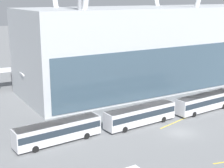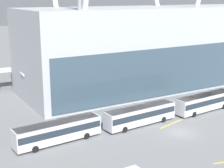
{
  "view_description": "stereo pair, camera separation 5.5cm",
  "coord_description": "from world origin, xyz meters",
  "px_view_note": "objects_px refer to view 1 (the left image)",
  "views": [
    {
      "loc": [
        -35.66,
        -38.71,
        21.35
      ],
      "look_at": [
        -1.44,
        19.27,
        4.0
      ],
      "focal_mm": 55.0,
      "sensor_mm": 36.0,
      "label": 1
    },
    {
      "loc": [
        -35.61,
        -38.74,
        21.35
      ],
      "look_at": [
        -1.44,
        19.27,
        4.0
      ],
      "focal_mm": 55.0,
      "sensor_mm": 36.0,
      "label": 2
    }
  ],
  "objects_px": {
    "airliner_parked_remote": "(181,45)",
    "floodlight_mast": "(80,33)",
    "airliner_at_gate_far": "(35,63)",
    "shuttle_bus_1": "(140,114)",
    "shuttle_bus_0": "(58,131)",
    "shuttle_bus_2": "(205,101)"
  },
  "relations": [
    {
      "from": "airliner_at_gate_far",
      "to": "shuttle_bus_1",
      "type": "height_order",
      "value": "airliner_at_gate_far"
    },
    {
      "from": "shuttle_bus_0",
      "to": "shuttle_bus_1",
      "type": "xyz_separation_m",
      "value": [
        14.76,
        -0.28,
        0.0
      ]
    },
    {
      "from": "airliner_parked_remote",
      "to": "shuttle_bus_1",
      "type": "distance_m",
      "value": 64.23
    },
    {
      "from": "shuttle_bus_0",
      "to": "shuttle_bus_1",
      "type": "height_order",
      "value": "same"
    },
    {
      "from": "airliner_at_gate_far",
      "to": "shuttle_bus_0",
      "type": "distance_m",
      "value": 36.03
    },
    {
      "from": "shuttle_bus_0",
      "to": "shuttle_bus_2",
      "type": "relative_size",
      "value": 1.0
    },
    {
      "from": "airliner_parked_remote",
      "to": "shuttle_bus_2",
      "type": "xyz_separation_m",
      "value": [
        -32.62,
        -43.46,
        -3.25
      ]
    },
    {
      "from": "shuttle_bus_2",
      "to": "floodlight_mast",
      "type": "height_order",
      "value": "floodlight_mast"
    },
    {
      "from": "shuttle_bus_0",
      "to": "floodlight_mast",
      "type": "distance_m",
      "value": 20.34
    },
    {
      "from": "airliner_at_gate_far",
      "to": "shuttle_bus_2",
      "type": "xyz_separation_m",
      "value": [
        21.4,
        -35.42,
        -3.53
      ]
    },
    {
      "from": "airliner_at_gate_far",
      "to": "floodlight_mast",
      "type": "bearing_deg",
      "value": -171.71
    },
    {
      "from": "shuttle_bus_0",
      "to": "airliner_parked_remote",
      "type": "bearing_deg",
      "value": 30.97
    },
    {
      "from": "shuttle_bus_0",
      "to": "floodlight_mast",
      "type": "bearing_deg",
      "value": 47.8
    },
    {
      "from": "airliner_parked_remote",
      "to": "shuttle_bus_0",
      "type": "bearing_deg",
      "value": 174.67
    },
    {
      "from": "airliner_at_gate_far",
      "to": "airliner_parked_remote",
      "type": "distance_m",
      "value": 54.61
    },
    {
      "from": "airliner_parked_remote",
      "to": "shuttle_bus_1",
      "type": "xyz_separation_m",
      "value": [
        -47.38,
        -43.25,
        -3.25
      ]
    },
    {
      "from": "shuttle_bus_2",
      "to": "floodlight_mast",
      "type": "xyz_separation_m",
      "value": [
        -19.66,
        12.89,
        12.76
      ]
    },
    {
      "from": "airliner_parked_remote",
      "to": "floodlight_mast",
      "type": "xyz_separation_m",
      "value": [
        -52.28,
        -30.58,
        9.52
      ]
    },
    {
      "from": "airliner_at_gate_far",
      "to": "airliner_parked_remote",
      "type": "bearing_deg",
      "value": -77.65
    },
    {
      "from": "airliner_at_gate_far",
      "to": "shuttle_bus_1",
      "type": "relative_size",
      "value": 2.65
    },
    {
      "from": "airliner_at_gate_far",
      "to": "shuttle_bus_1",
      "type": "distance_m",
      "value": 36.0
    },
    {
      "from": "airliner_parked_remote",
      "to": "shuttle_bus_1",
      "type": "height_order",
      "value": "airliner_parked_remote"
    }
  ]
}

